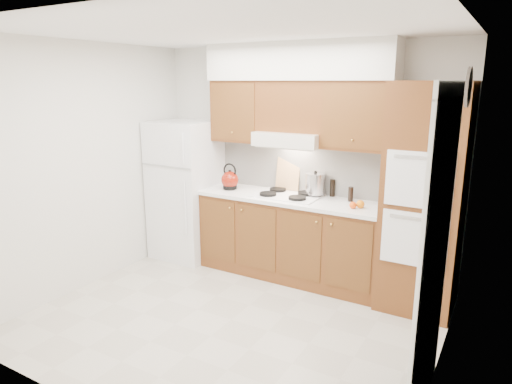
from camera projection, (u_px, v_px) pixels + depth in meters
floor at (231, 320)px, 4.31m from camera, size 3.60×3.60×0.00m
ceiling at (227, 30)px, 3.69m from camera, size 3.60×3.60×0.00m
wall_back at (301, 161)px, 5.26m from camera, size 3.60×0.02×2.60m
wall_left at (89, 167)px, 4.88m from camera, size 0.02×3.00×2.60m
wall_right at (449, 215)px, 3.12m from camera, size 0.02×3.00×2.60m
fridge at (186, 190)px, 5.75m from camera, size 0.75×0.72×1.72m
base_cabinets at (290, 238)px, 5.20m from camera, size 2.11×0.60×0.90m
countertop at (290, 199)px, 5.08m from camera, size 2.13×0.62×0.04m
backsplash at (302, 168)px, 5.26m from camera, size 2.11×0.03×0.56m
oven_cabinet at (424, 199)px, 4.33m from camera, size 0.70×0.65×2.20m
upper_cab_left at (240, 111)px, 5.34m from camera, size 0.63×0.33×0.70m
upper_cab_right at (359, 116)px, 4.64m from camera, size 0.73×0.33×0.70m
range_hood at (291, 139)px, 5.02m from camera, size 0.75×0.45×0.15m
upper_cab_over_hood at (294, 106)px, 4.99m from camera, size 0.75×0.33×0.55m
soffit at (298, 61)px, 4.84m from camera, size 2.13×0.36×0.40m
cooktop at (287, 195)px, 5.11m from camera, size 0.74×0.50×0.01m
doorway at (435, 266)px, 2.90m from camera, size 0.02×0.90×2.10m
wall_clock at (469, 87)px, 3.39m from camera, size 0.02×0.30×0.30m
kettle at (230, 180)px, 5.40m from camera, size 0.25×0.25×0.21m
cutting_board at (288, 174)px, 5.32m from camera, size 0.29×0.12×0.37m
stock_pot at (315, 184)px, 5.07m from camera, size 0.27×0.27×0.22m
condiment_a at (332, 188)px, 5.08m from camera, size 0.07×0.07×0.19m
condiment_b at (333, 189)px, 5.08m from camera, size 0.06×0.06×0.16m
condiment_c at (351, 194)px, 4.87m from camera, size 0.07×0.07×0.16m
orange_near at (360, 204)px, 4.62m from camera, size 0.11×0.11×0.08m
orange_far at (353, 205)px, 4.60m from camera, size 0.09×0.09×0.07m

